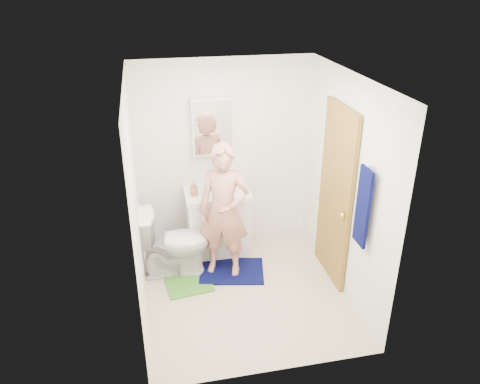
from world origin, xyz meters
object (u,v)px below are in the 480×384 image
towel (363,207)px  man (224,211)px  soap_dispenser (194,188)px  toilet (174,242)px  vanity_cabinet (218,223)px  toothbrush_cup (227,183)px  medicine_cabinet (212,126)px

towel → man: (-1.18, 0.99, -0.43)m
towel → man: 1.60m
soap_dispenser → man: (0.29, -0.43, -0.12)m
toilet → towel: bearing=-117.0°
towel → toilet: bearing=148.2°
vanity_cabinet → towel: 2.08m
towel → toothbrush_cup: 1.93m
vanity_cabinet → man: bearing=-90.0°
medicine_cabinet → towel: medicine_cabinet is taller
towel → soap_dispenser: (-1.47, 1.42, -0.31)m
medicine_cabinet → toilet: size_ratio=0.84×
toothbrush_cup → man: bearing=-103.2°
towel → toilet: towel is taller
towel → toilet: 2.24m
towel → toothbrush_cup: size_ratio=7.25×
vanity_cabinet → man: man is taller
toilet → soap_dispenser: (0.30, 0.32, 0.52)m
vanity_cabinet → man: 0.65m
vanity_cabinet → soap_dispenser: (-0.29, -0.07, 0.54)m
medicine_cabinet → soap_dispenser: 0.78m
medicine_cabinet → man: bearing=-90.0°
medicine_cabinet → toilet: (-0.58, -0.62, -1.18)m
towel → toilet: size_ratio=0.96×
vanity_cabinet → man: (0.00, -0.50, 0.42)m
vanity_cabinet → toothbrush_cup: (0.14, 0.10, 0.49)m
vanity_cabinet → soap_dispenser: 0.61m
vanity_cabinet → medicine_cabinet: (0.00, 0.22, 1.20)m
medicine_cabinet → towel: (1.18, -1.71, -0.35)m
toilet → toothbrush_cup: (0.73, 0.50, 0.48)m
medicine_cabinet → toilet: bearing=-133.5°
vanity_cabinet → toothbrush_cup: bearing=36.4°
toilet → man: size_ratio=0.52×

